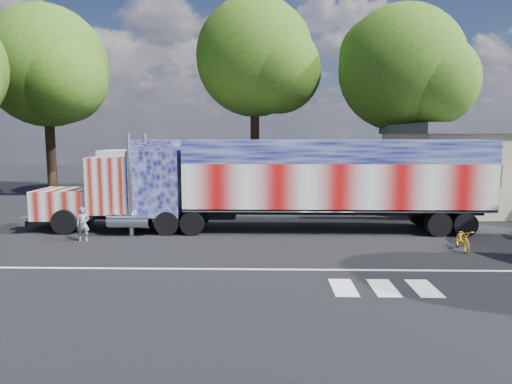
{
  "coord_description": "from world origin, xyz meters",
  "views": [
    {
      "loc": [
        0.48,
        -18.05,
        4.56
      ],
      "look_at": [
        0.0,
        3.0,
        1.9
      ],
      "focal_mm": 32.0,
      "sensor_mm": 36.0,
      "label": 1
    }
  ],
  "objects_px": {
    "semi_truck": "(278,181)",
    "bicycle": "(463,240)",
    "woman": "(83,224)",
    "tree_n_mid": "(257,58)",
    "tree_nw_a": "(48,67)",
    "coach_bus": "(196,176)",
    "tree_ne_a": "(404,69)"
  },
  "relations": [
    {
      "from": "semi_truck",
      "to": "bicycle",
      "type": "height_order",
      "value": "semi_truck"
    },
    {
      "from": "woman",
      "to": "tree_n_mid",
      "type": "xyz_separation_m",
      "value": [
        7.12,
        17.05,
        9.67
      ]
    },
    {
      "from": "woman",
      "to": "bicycle",
      "type": "xyz_separation_m",
      "value": [
        15.71,
        -1.17,
        -0.32
      ]
    },
    {
      "from": "tree_nw_a",
      "to": "tree_n_mid",
      "type": "height_order",
      "value": "tree_n_mid"
    },
    {
      "from": "coach_bus",
      "to": "woman",
      "type": "xyz_separation_m",
      "value": [
        -3.24,
        -10.61,
        -1.1
      ]
    },
    {
      "from": "coach_bus",
      "to": "tree_ne_a",
      "type": "relative_size",
      "value": 0.89
    },
    {
      "from": "semi_truck",
      "to": "tree_ne_a",
      "type": "height_order",
      "value": "tree_ne_a"
    },
    {
      "from": "coach_bus",
      "to": "tree_nw_a",
      "type": "distance_m",
      "value": 14.35
    },
    {
      "from": "semi_truck",
      "to": "tree_ne_a",
      "type": "xyz_separation_m",
      "value": [
        9.12,
        11.77,
        6.78
      ]
    },
    {
      "from": "coach_bus",
      "to": "bicycle",
      "type": "bearing_deg",
      "value": -43.38
    },
    {
      "from": "semi_truck",
      "to": "bicycle",
      "type": "relative_size",
      "value": 13.84
    },
    {
      "from": "tree_n_mid",
      "to": "coach_bus",
      "type": "bearing_deg",
      "value": -121.09
    },
    {
      "from": "coach_bus",
      "to": "bicycle",
      "type": "height_order",
      "value": "coach_bus"
    },
    {
      "from": "tree_ne_a",
      "to": "tree_nw_a",
      "type": "xyz_separation_m",
      "value": [
        -25.73,
        0.61,
        0.31
      ]
    },
    {
      "from": "semi_truck",
      "to": "tree_n_mid",
      "type": "distance_m",
      "value": 16.72
    },
    {
      "from": "semi_truck",
      "to": "tree_nw_a",
      "type": "relative_size",
      "value": 1.55
    },
    {
      "from": "bicycle",
      "to": "tree_n_mid",
      "type": "bearing_deg",
      "value": 121.78
    },
    {
      "from": "coach_bus",
      "to": "tree_n_mid",
      "type": "relative_size",
      "value": 0.81
    },
    {
      "from": "tree_nw_a",
      "to": "tree_n_mid",
      "type": "distance_m",
      "value": 15.47
    },
    {
      "from": "semi_truck",
      "to": "woman",
      "type": "height_order",
      "value": "semi_truck"
    },
    {
      "from": "bicycle",
      "to": "tree_nw_a",
      "type": "xyz_separation_m",
      "value": [
        -23.87,
        15.99,
        9.05
      ]
    },
    {
      "from": "woman",
      "to": "tree_nw_a",
      "type": "xyz_separation_m",
      "value": [
        -8.15,
        14.82,
        8.73
      ]
    },
    {
      "from": "coach_bus",
      "to": "woman",
      "type": "bearing_deg",
      "value": -107.0
    },
    {
      "from": "semi_truck",
      "to": "tree_nw_a",
      "type": "bearing_deg",
      "value": 143.29
    },
    {
      "from": "coach_bus",
      "to": "semi_truck",
      "type": "bearing_deg",
      "value": -57.48
    },
    {
      "from": "bicycle",
      "to": "tree_n_mid",
      "type": "xyz_separation_m",
      "value": [
        -8.59,
        18.22,
        9.99
      ]
    },
    {
      "from": "woman",
      "to": "bicycle",
      "type": "bearing_deg",
      "value": -19.77
    },
    {
      "from": "bicycle",
      "to": "woman",
      "type": "bearing_deg",
      "value": -177.72
    },
    {
      "from": "tree_n_mid",
      "to": "woman",
      "type": "bearing_deg",
      "value": -112.68
    },
    {
      "from": "semi_truck",
      "to": "tree_nw_a",
      "type": "xyz_separation_m",
      "value": [
        -16.61,
        12.38,
        7.08
      ]
    },
    {
      "from": "bicycle",
      "to": "tree_ne_a",
      "type": "relative_size",
      "value": 0.11
    },
    {
      "from": "tree_nw_a",
      "to": "tree_n_mid",
      "type": "relative_size",
      "value": 0.93
    }
  ]
}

